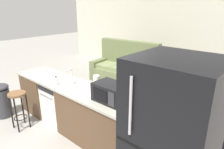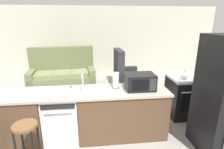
{
  "view_description": "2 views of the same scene",
  "coord_description": "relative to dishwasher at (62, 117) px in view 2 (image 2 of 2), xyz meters",
  "views": [
    {
      "loc": [
        2.96,
        -2.05,
        2.26
      ],
      "look_at": [
        0.73,
        0.49,
        1.11
      ],
      "focal_mm": 32.0,
      "sensor_mm": 36.0,
      "label": 1
    },
    {
      "loc": [
        0.32,
        -2.81,
        2.06
      ],
      "look_at": [
        0.71,
        0.64,
        0.99
      ],
      "focal_mm": 28.0,
      "sensor_mm": 36.0,
      "label": 2
    }
  ],
  "objects": [
    {
      "name": "paper_towel_roll",
      "position": [
        0.96,
        0.11,
        0.62
      ],
      "size": [
        0.14,
        0.14,
        0.28
      ],
      "color": "#4C4C51",
      "rests_on": "kitchen_counter"
    },
    {
      "name": "couch",
      "position": [
        -0.41,
        2.69,
        -0.03
      ],
      "size": [
        2.08,
        1.09,
        1.27
      ],
      "color": "#667047",
      "rests_on": "ground_plane"
    },
    {
      "name": "bar_stool",
      "position": [
        -0.36,
        -0.67,
        0.11
      ],
      "size": [
        0.32,
        0.32,
        0.74
      ],
      "color": "brown",
      "rests_on": "ground_plane"
    },
    {
      "name": "kettle",
      "position": [
        2.43,
        0.42,
        0.56
      ],
      "size": [
        0.21,
        0.17,
        0.19
      ],
      "color": "silver",
      "rests_on": "stove_range"
    },
    {
      "name": "kitchen_counter",
      "position": [
        0.49,
        0.0,
        -0.0
      ],
      "size": [
        2.94,
        0.66,
        0.9
      ],
      "color": "brown",
      "rests_on": "ground_plane"
    },
    {
      "name": "sink_faucet",
      "position": [
        0.38,
        0.03,
        0.61
      ],
      "size": [
        0.07,
        0.18,
        0.3
      ],
      "color": "silver",
      "rests_on": "kitchen_counter"
    },
    {
      "name": "armchair",
      "position": [
        1.58,
        2.54,
        -0.07
      ],
      "size": [
        0.83,
        0.88,
        1.2
      ],
      "color": "#2D2D33",
      "rests_on": "ground_plane"
    },
    {
      "name": "wall_back",
      "position": [
        0.55,
        4.2,
        0.88
      ],
      "size": [
        10.0,
        0.06,
        2.6
      ],
      "color": "beige",
      "rests_on": "ground_plane"
    },
    {
      "name": "stove_range",
      "position": [
        2.6,
        0.55,
        0.03
      ],
      "size": [
        0.76,
        0.68,
        0.9
      ],
      "color": "black",
      "rests_on": "ground_plane"
    },
    {
      "name": "soap_bottle",
      "position": [
        0.21,
        -0.17,
        0.55
      ],
      "size": [
        0.06,
        0.06,
        0.18
      ],
      "color": "silver",
      "rests_on": "kitchen_counter"
    },
    {
      "name": "dishwasher",
      "position": [
        0.0,
        0.0,
        0.0
      ],
      "size": [
        0.58,
        0.61,
        0.84
      ],
      "color": "white",
      "rests_on": "ground_plane"
    },
    {
      "name": "microwave",
      "position": [
        1.38,
        -0.0,
        0.62
      ],
      "size": [
        0.5,
        0.37,
        0.28
      ],
      "color": "black",
      "rests_on": "kitchen_counter"
    },
    {
      "name": "ground_plane",
      "position": [
        0.25,
        0.0,
        -0.42
      ],
      "size": [
        24.0,
        24.0,
        0.0
      ],
      "primitive_type": "plane",
      "color": "gray"
    }
  ]
}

